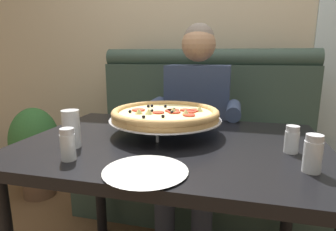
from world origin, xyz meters
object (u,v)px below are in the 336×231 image
shaker_oregano (313,156)px  drinking_glass (72,131)px  diner_main (195,117)px  shaker_pepper_flakes (68,147)px  pizza (165,115)px  potted_plant (36,148)px  shaker_parmesan (292,141)px  plate_near_left (145,169)px  dining_table (172,163)px  booth_bench (200,150)px

shaker_oregano → drinking_glass: size_ratio=0.81×
diner_main → shaker_pepper_flakes: bearing=-107.6°
diner_main → drinking_glass: (-0.35, -0.78, 0.09)m
pizza → potted_plant: size_ratio=0.69×
shaker_parmesan → plate_near_left: bearing=-147.3°
shaker_oregano → drinking_glass: bearing=177.9°
pizza → potted_plant: 1.37m
dining_table → potted_plant: dining_table is taller
drinking_glass → shaker_pepper_flakes: bearing=-62.1°
pizza → diner_main: bearing=84.1°
booth_bench → pizza: size_ratio=3.34×
shaker_parmesan → drinking_glass: size_ratio=0.69×
shaker_parmesan → shaker_oregano: 0.17m
dining_table → pizza: pizza is taller
booth_bench → potted_plant: size_ratio=2.32×
plate_near_left → drinking_glass: size_ratio=1.81×
plate_near_left → shaker_parmesan: bearing=32.7°
booth_bench → dining_table: bearing=-90.0°
dining_table → diner_main: size_ratio=0.94×
diner_main → pizza: bearing=-95.9°
pizza → shaker_parmesan: 0.51m
dining_table → diner_main: 0.62m
potted_plant → drinking_glass: bearing=-43.0°
dining_table → shaker_oregano: 0.52m
booth_bench → plate_near_left: 1.25m
diner_main → potted_plant: diner_main is taller
shaker_parmesan → pizza: bearing=165.6°
booth_bench → shaker_oregano: size_ratio=14.20×
shaker_pepper_flakes → shaker_oregano: bearing=6.8°
diner_main → plate_near_left: bearing=-90.5°
diner_main → pizza: diner_main is taller
diner_main → drinking_glass: 0.86m
shaker_pepper_flakes → plate_near_left: bearing=-6.8°
shaker_pepper_flakes → drinking_glass: size_ratio=0.76×
plate_near_left → dining_table: bearing=88.6°
booth_bench → shaker_pepper_flakes: booth_bench is taller
dining_table → shaker_pepper_flakes: (-0.28, -0.28, 0.14)m
booth_bench → pizza: (-0.05, -0.79, 0.43)m
dining_table → shaker_pepper_flakes: bearing=-135.2°
booth_bench → shaker_pepper_flakes: (-0.28, -1.16, 0.39)m
booth_bench → shaker_parmesan: size_ratio=16.63×
shaker_pepper_flakes → dining_table: bearing=44.8°
booth_bench → drinking_glass: 1.17m
shaker_pepper_flakes → drinking_glass: bearing=117.9°
dining_table → potted_plant: bearing=151.8°
pizza → shaker_oregano: pizza is taller
potted_plant → dining_table: bearing=-28.2°
booth_bench → plate_near_left: size_ratio=6.38×
pizza → shaker_pepper_flakes: (-0.23, -0.38, -0.04)m
drinking_glass → potted_plant: drinking_glass is taller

